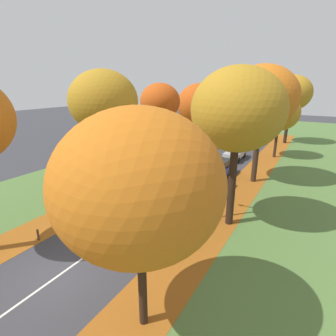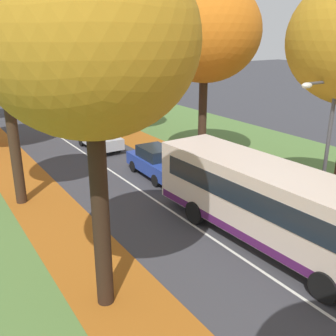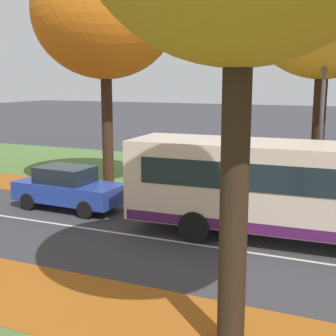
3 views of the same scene
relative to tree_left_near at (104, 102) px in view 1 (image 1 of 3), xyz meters
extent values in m
plane|color=#38383D|center=(5.02, -9.06, -7.34)|extent=(160.00, 160.00, 0.00)
cube|color=#517538|center=(-4.18, 10.94, -7.34)|extent=(12.00, 90.00, 0.01)
cube|color=#9E5619|center=(0.42, 4.94, -7.33)|extent=(2.80, 60.00, 0.00)
cube|color=#517538|center=(14.22, 10.94, -7.34)|extent=(12.00, 90.00, 0.01)
cube|color=#9E5619|center=(9.62, 4.94, -7.33)|extent=(2.80, 60.00, 0.00)
cube|color=silver|center=(5.02, 10.94, -7.34)|extent=(0.12, 80.00, 0.01)
cylinder|color=black|center=(0.00, 0.00, -4.64)|extent=(0.49, 0.49, 5.41)
ellipsoid|color=#B27F1E|center=(0.00, 0.00, 0.04)|extent=(5.28, 5.28, 4.75)
cylinder|color=#382619|center=(-0.34, 8.72, -4.68)|extent=(0.48, 0.48, 5.32)
ellipsoid|color=#C64C14|center=(-0.34, 8.72, -0.44)|extent=(4.21, 4.21, 3.79)
cylinder|color=#422D1E|center=(-0.20, 18.84, -5.55)|extent=(0.32, 0.32, 3.58)
ellipsoid|color=#C64C14|center=(-0.20, 18.84, -1.39)|extent=(6.31, 6.31, 5.68)
cylinder|color=#382619|center=(0.07, 28.08, -4.94)|extent=(0.43, 0.43, 4.80)
ellipsoid|color=#B27F1E|center=(0.07, 28.08, -0.92)|extent=(4.34, 4.34, 3.90)
cylinder|color=black|center=(9.98, -9.12, -5.57)|extent=(0.32, 0.32, 3.54)
ellipsoid|color=orange|center=(9.98, -9.12, -1.73)|extent=(5.52, 5.52, 4.96)
cylinder|color=black|center=(10.45, -0.23, -4.72)|extent=(0.47, 0.47, 5.25)
ellipsoid|color=#B27F1E|center=(10.45, -0.23, -0.07)|extent=(5.38, 5.38, 4.84)
cylinder|color=#382619|center=(9.99, 8.48, -4.69)|extent=(0.48, 0.48, 5.30)
ellipsoid|color=orange|center=(9.99, 8.48, 0.22)|extent=(6.02, 6.02, 5.42)
cylinder|color=#382619|center=(10.23, 18.36, -5.50)|extent=(0.33, 0.33, 3.68)
ellipsoid|color=#B27F1E|center=(10.23, 18.36, -1.93)|extent=(4.60, 4.60, 4.14)
cylinder|color=black|center=(10.23, 27.80, -4.70)|extent=(0.47, 0.47, 5.27)
ellipsoid|color=#B27F1E|center=(10.23, 27.80, 0.06)|extent=(5.68, 5.68, 5.11)
cylinder|color=#4C3823|center=(1.51, -7.71, -7.00)|extent=(0.12, 0.12, 0.68)
cylinder|color=#4C3823|center=(1.45, -4.97, -7.00)|extent=(0.12, 0.12, 0.69)
cylinder|color=#47474C|center=(9.02, -0.46, -4.34)|extent=(0.14, 0.14, 6.00)
cylinder|color=#47474C|center=(8.22, -0.46, -1.44)|extent=(1.60, 0.10, 0.10)
ellipsoid|color=silver|center=(7.42, -0.46, -1.49)|extent=(0.44, 0.28, 0.20)
cube|color=beige|center=(6.50, -0.18, -5.61)|extent=(2.89, 10.49, 2.50)
cube|color=#19232D|center=(6.70, -5.31, -5.26)|extent=(2.30, 0.19, 1.30)
cube|color=#19232D|center=(6.50, -0.18, -5.21)|extent=(2.88, 9.24, 0.80)
cube|color=#4C1951|center=(6.50, -0.18, -6.68)|extent=(2.90, 10.28, 0.32)
cube|color=yellow|center=(6.70, -5.33, -4.54)|extent=(1.75, 0.15, 0.28)
cylinder|color=black|center=(7.81, -3.35, -6.86)|extent=(0.34, 0.97, 0.96)
cylinder|color=black|center=(5.44, -3.44, -6.86)|extent=(0.34, 0.97, 0.96)
cylinder|color=black|center=(7.58, 2.73, -6.86)|extent=(0.34, 0.97, 0.96)
cylinder|color=black|center=(5.21, 2.64, -6.86)|extent=(0.34, 0.97, 0.96)
cube|color=#233D9E|center=(6.79, 8.30, -6.67)|extent=(1.84, 4.26, 0.70)
cube|color=#19232D|center=(6.80, 8.45, -6.02)|extent=(1.51, 2.06, 0.60)
cylinder|color=black|center=(7.53, 6.97, -7.02)|extent=(0.24, 0.65, 0.64)
cylinder|color=black|center=(5.96, 7.02, -7.02)|extent=(0.24, 0.65, 0.64)
cylinder|color=black|center=(7.62, 9.57, -7.02)|extent=(0.24, 0.65, 0.64)
cylinder|color=black|center=(6.05, 9.62, -7.02)|extent=(0.24, 0.65, 0.64)
cube|color=#B7BABF|center=(6.28, 14.96, -6.67)|extent=(1.71, 4.20, 0.70)
cube|color=#19232D|center=(6.28, 15.11, -6.02)|extent=(1.45, 2.02, 0.60)
cylinder|color=black|center=(7.06, 13.66, -7.02)|extent=(0.22, 0.64, 0.64)
cylinder|color=black|center=(5.50, 13.66, -7.02)|extent=(0.22, 0.64, 0.64)
cylinder|color=black|center=(7.07, 16.26, -7.02)|extent=(0.22, 0.64, 0.64)
cylinder|color=black|center=(5.50, 16.27, -7.02)|extent=(0.22, 0.64, 0.64)
camera|label=1|loc=(14.68, -15.32, 1.33)|focal=28.00mm
camera|label=2|loc=(-3.69, -9.13, 0.22)|focal=42.00mm
camera|label=3|loc=(-7.46, -2.06, -2.51)|focal=50.00mm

